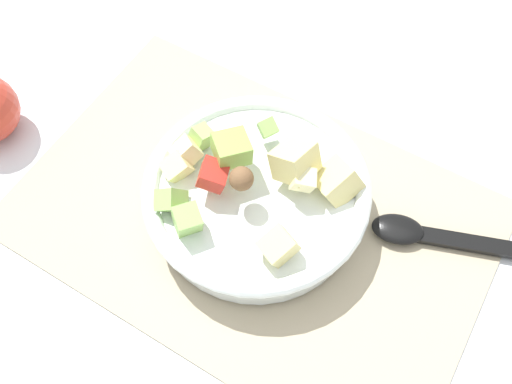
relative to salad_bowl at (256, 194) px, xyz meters
The scene contains 4 objects.
ground_plane 0.04m from the salad_bowl, 94.34° to the left, with size 2.40×2.40×0.00m, color silver.
placemat 0.04m from the salad_bowl, 94.34° to the left, with size 0.51×0.33×0.01m, color tan.
salad_bowl is the anchor object (origin of this frame).
serving_spoon 0.20m from the salad_bowl, 160.21° to the right, with size 0.22×0.10×0.01m.
Camera 1 is at (-0.15, 0.25, 0.56)m, focal length 39.79 mm.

